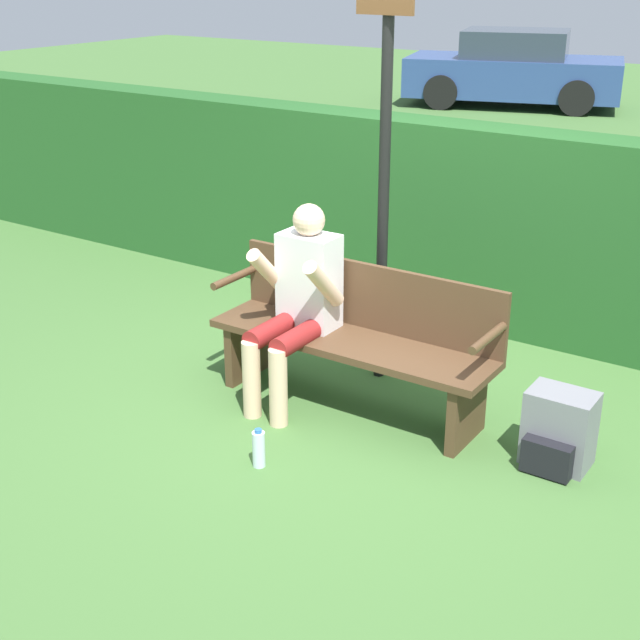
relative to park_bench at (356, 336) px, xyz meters
The scene contains 8 objects.
ground_plane 0.46m from the park_bench, 90.00° to the right, with size 40.00×40.00×0.00m, color #426B33.
hedge_back 1.68m from the park_bench, 90.00° to the left, with size 12.00×0.40×1.48m.
park_bench is the anchor object (origin of this frame).
person_seated 0.42m from the park_bench, 157.57° to the right, with size 0.49×0.64×1.23m.
backpack 1.32m from the park_bench, ahead, with size 0.36×0.33×0.43m.
water_bottle 0.99m from the park_bench, 92.66° to the right, with size 0.07×0.07×0.23m.
signpost 1.14m from the park_bench, 99.99° to the left, with size 0.37×0.09×2.64m.
parked_car 12.26m from the park_bench, 107.92° to the left, with size 4.13×2.68×1.35m.
Camera 1 is at (2.57, -4.18, 2.59)m, focal length 50.00 mm.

